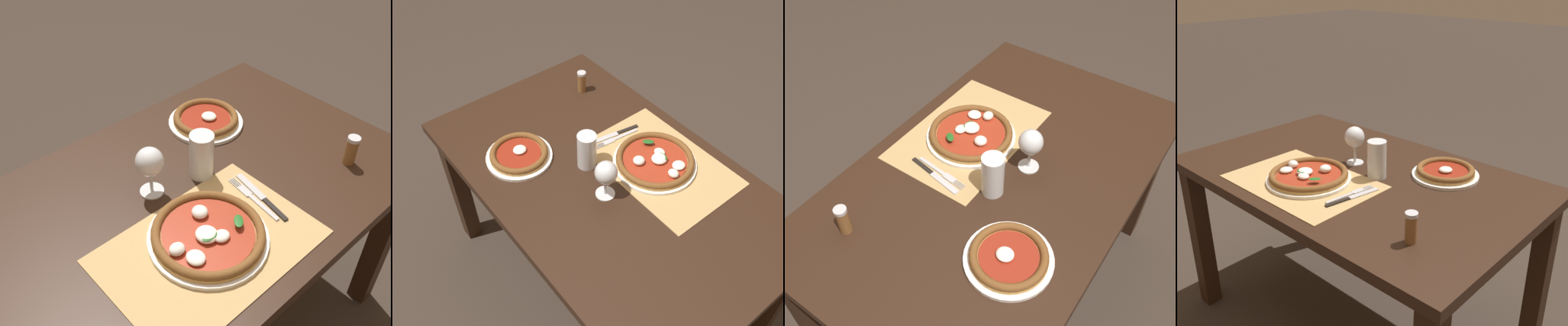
{
  "view_description": "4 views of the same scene",
  "coord_description": "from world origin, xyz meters",
  "views": [
    {
      "loc": [
        -0.62,
        -0.72,
        1.65
      ],
      "look_at": [
        0.07,
        0.03,
        0.79
      ],
      "focal_mm": 42.0,
      "sensor_mm": 36.0,
      "label": 1
    },
    {
      "loc": [
        -0.85,
        0.77,
        1.99
      ],
      "look_at": [
        0.07,
        0.04,
        0.77
      ],
      "focal_mm": 42.0,
      "sensor_mm": 36.0,
      "label": 2
    },
    {
      "loc": [
        0.89,
        0.54,
        1.84
      ],
      "look_at": [
        0.04,
        -0.05,
        0.79
      ],
      "focal_mm": 42.0,
      "sensor_mm": 36.0,
      "label": 3
    },
    {
      "loc": [
        1.14,
        -1.14,
        1.47
      ],
      "look_at": [
        0.05,
        0.04,
        0.79
      ],
      "focal_mm": 42.0,
      "sensor_mm": 36.0,
      "label": 4
    }
  ],
  "objects": [
    {
      "name": "ground_plane",
      "position": [
        0.0,
        0.0,
        0.0
      ],
      "size": [
        24.0,
        24.0,
        0.0
      ],
      "primitive_type": "plane",
      "color": "#382D26"
    },
    {
      "name": "dining_table",
      "position": [
        0.0,
        0.0,
        0.64
      ],
      "size": [
        1.38,
        0.84,
        0.74
      ],
      "color": "black",
      "rests_on": "ground"
    },
    {
      "name": "paper_placemat",
      "position": [
        -0.09,
        -0.19,
        0.74
      ],
      "size": [
        0.55,
        0.37,
        0.0
      ],
      "primitive_type": "cube",
      "color": "tan",
      "rests_on": "dining_table"
    },
    {
      "name": "pizza_near",
      "position": [
        -0.08,
        -0.17,
        0.76
      ],
      "size": [
        0.31,
        0.31,
        0.05
      ],
      "color": "white",
      "rests_on": "paper_placemat"
    },
    {
      "name": "pizza_far",
      "position": [
        0.27,
        0.21,
        0.76
      ],
      "size": [
        0.25,
        0.25,
        0.04
      ],
      "color": "white",
      "rests_on": "dining_table"
    },
    {
      "name": "wine_glass",
      "position": [
        -0.07,
        0.07,
        0.85
      ],
      "size": [
        0.08,
        0.08,
        0.16
      ],
      "color": "silver",
      "rests_on": "dining_table"
    },
    {
      "name": "pint_glass",
      "position": [
        0.09,
        0.03,
        0.81
      ],
      "size": [
        0.07,
        0.07,
        0.15
      ],
      "color": "silver",
      "rests_on": "dining_table"
    },
    {
      "name": "fork",
      "position": [
        0.12,
        -0.15,
        0.75
      ],
      "size": [
        0.04,
        0.2,
        0.0
      ],
      "color": "#B7B7BC",
      "rests_on": "paper_placemat"
    },
    {
      "name": "knife",
      "position": [
        0.14,
        -0.16,
        0.75
      ],
      "size": [
        0.05,
        0.21,
        0.01
      ],
      "color": "black",
      "rests_on": "paper_placemat"
    },
    {
      "name": "pepper_shaker",
      "position": [
        0.46,
        -0.24,
        0.79
      ],
      "size": [
        0.04,
        0.04,
        0.1
      ],
      "color": "brown",
      "rests_on": "dining_table"
    }
  ]
}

